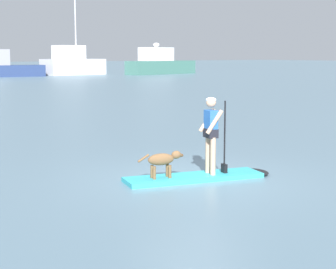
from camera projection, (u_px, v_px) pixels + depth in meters
name	position (u px, v px, depth m)	size (l,w,h in m)	color
ground_plane	(194.00, 179.00, 12.56)	(400.00, 400.00, 0.00)	slate
paddleboard	(203.00, 176.00, 12.63)	(3.51, 1.58, 0.10)	#33B2BF
person_paddler	(211.00, 130.00, 12.55)	(0.66, 0.56, 1.73)	tan
dog	(163.00, 160.00, 12.23)	(1.05, 0.37, 0.58)	brown
moored_boat_far_starboard	(72.00, 63.00, 76.22)	(8.99, 4.65, 11.38)	silver
moored_boat_outer	(160.00, 64.00, 79.58)	(12.23, 5.06, 4.39)	#3F7266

